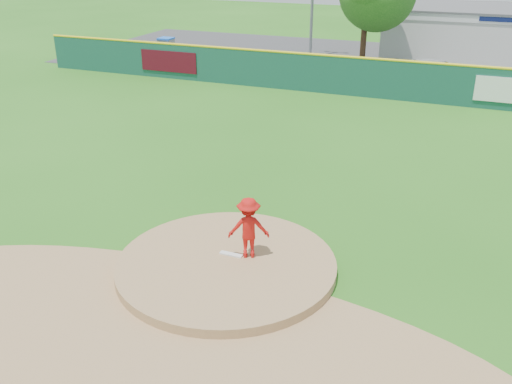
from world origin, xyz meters
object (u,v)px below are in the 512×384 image
at_px(van, 438,76).
at_px(pool_building_grp, 502,33).
at_px(playground_slide, 166,48).
at_px(pitcher, 249,228).

xyz_separation_m(van, pool_building_grp, (2.99, 11.17, 0.85)).
relative_size(van, playground_slide, 2.21).
xyz_separation_m(pool_building_grp, playground_slide, (-20.99, -9.01, -0.94)).
bearing_deg(van, pitcher, 172.34).
relative_size(pitcher, playground_slide, 0.62).
xyz_separation_m(pitcher, pool_building_grp, (5.57, 31.55, 0.62)).
distance_m(van, playground_slide, 18.12).
xyz_separation_m(pitcher, van, (2.58, 20.38, -0.24)).
bearing_deg(pitcher, playground_slide, -78.30).
distance_m(pitcher, van, 20.54).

